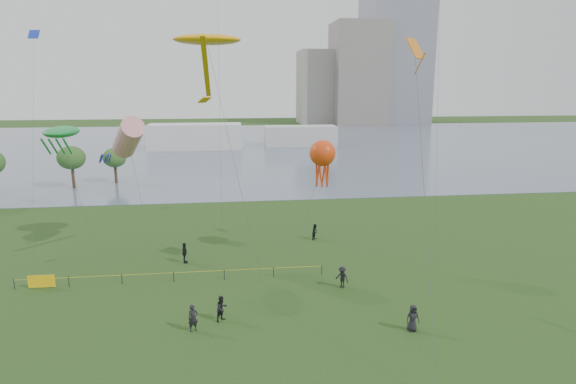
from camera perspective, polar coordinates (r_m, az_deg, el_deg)
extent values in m
plane|color=#193510|center=(27.74, 2.72, -21.11)|extent=(400.00, 400.00, 0.00)
cube|color=slate|center=(123.72, -5.14, 5.52)|extent=(400.00, 120.00, 0.08)
cube|color=slate|center=(191.38, 8.35, 13.66)|extent=(20.00, 20.00, 38.00)
cube|color=gray|center=(194.07, 3.74, 12.27)|extent=(16.00, 18.00, 28.00)
cube|color=silver|center=(118.61, -10.92, 6.48)|extent=(22.00, 8.00, 6.00)
cube|color=silver|center=(122.71, 1.46, 6.67)|extent=(18.00, 7.00, 5.00)
cylinder|color=#352818|center=(79.09, -24.09, 1.41)|extent=(0.44, 0.44, 2.88)
ellipsoid|color=#366126|center=(78.58, -24.30, 3.72)|extent=(4.09, 4.09, 3.45)
cylinder|color=#352818|center=(80.79, -19.73, 1.87)|extent=(0.44, 0.44, 2.52)
ellipsoid|color=#366126|center=(80.35, -19.88, 3.84)|extent=(3.58, 3.58, 3.02)
cylinder|color=black|center=(43.01, -29.71, -9.46)|extent=(0.07, 0.07, 0.85)
cylinder|color=black|center=(41.62, -24.55, -9.63)|extent=(0.07, 0.07, 0.85)
cylinder|color=black|center=(40.59, -19.09, -9.72)|extent=(0.07, 0.07, 0.85)
cylinder|color=black|center=(39.93, -13.39, -9.73)|extent=(0.07, 0.07, 0.85)
cylinder|color=black|center=(39.66, -7.56, -9.63)|extent=(0.07, 0.07, 0.85)
cylinder|color=black|center=(39.80, -1.71, -9.44)|extent=(0.07, 0.07, 0.85)
cylinder|color=black|center=(40.33, 4.03, -9.16)|extent=(0.07, 0.07, 0.85)
cylinder|color=yellow|center=(39.81, -13.41, -9.30)|extent=(24.00, 0.03, 0.03)
cube|color=yellow|center=(42.23, -27.19, -9.39)|extent=(2.00, 0.04, 1.00)
imported|color=black|center=(33.11, -7.84, -13.51)|extent=(1.06, 1.05, 1.73)
imported|color=black|center=(37.89, 6.43, -10.00)|extent=(1.22, 1.24, 1.71)
imported|color=black|center=(43.50, -12.16, -7.07)|extent=(0.48, 1.09, 1.84)
imported|color=black|center=(32.60, 14.57, -14.25)|extent=(0.86, 0.57, 1.75)
imported|color=black|center=(32.13, -11.19, -14.46)|extent=(0.76, 0.64, 1.78)
imported|color=black|center=(48.81, 3.25, -4.73)|extent=(0.96, 1.00, 1.62)
cylinder|color=#3F3F42|center=(38.70, -6.40, 3.74)|extent=(3.84, 5.23, 18.90)
ellipsoid|color=orange|center=(41.01, -9.58, 17.39)|extent=(5.44, 3.40, 0.85)
cube|color=orange|center=(36.68, -9.71, 14.20)|extent=(0.36, 6.98, 4.09)
cube|color=orange|center=(32.89, -9.85, 10.72)|extent=(0.95, 0.95, 0.42)
cylinder|color=#3F3F42|center=(42.90, -16.92, -1.35)|extent=(2.42, 4.63, 10.83)
cylinder|color=red|center=(44.44, -18.41, 6.12)|extent=(3.88, 5.28, 3.98)
cylinder|color=#1A1BBB|center=(43.77, -20.36, 3.76)|extent=(0.60, 1.13, 0.88)
cylinder|color=#1A1BBB|center=(44.20, -20.60, 3.83)|extent=(0.60, 1.13, 0.88)
cylinder|color=#1A1BBB|center=(44.17, -21.21, 3.77)|extent=(0.60, 1.13, 0.88)
cylinder|color=#1A1BBB|center=(43.72, -21.35, 3.68)|extent=(0.60, 1.13, 0.88)
cylinder|color=#1A1BBB|center=(43.47, -20.83, 3.67)|extent=(0.60, 1.13, 0.88)
cylinder|color=#3F3F42|center=(42.90, -23.24, -1.35)|extent=(3.32, 3.99, 11.55)
ellipsoid|color=#188836|center=(44.35, -25.24, 6.48)|extent=(2.61, 4.69, 0.91)
cylinder|color=#188836|center=(43.20, -26.77, 4.85)|extent=(0.16, 1.79, 1.54)
cylinder|color=#188836|center=(43.02, -26.08, 4.89)|extent=(0.16, 1.79, 1.54)
cylinder|color=#188836|center=(42.84, -25.38, 4.93)|extent=(0.16, 1.79, 1.54)
cylinder|color=#188836|center=(42.67, -24.68, 4.97)|extent=(0.16, 1.79, 1.54)
cylinder|color=#3F3F42|center=(40.38, 2.32, -2.55)|extent=(3.16, 3.65, 9.63)
sphere|color=red|center=(41.43, 4.11, 4.61)|extent=(2.25, 2.25, 2.25)
cylinder|color=red|center=(41.78, 4.75, 2.45)|extent=(0.18, 0.54, 2.60)
cylinder|color=red|center=(42.15, 4.30, 2.55)|extent=(0.49, 0.36, 2.61)
cylinder|color=red|center=(42.06, 3.63, 2.53)|extent=(0.49, 0.36, 2.61)
cylinder|color=red|center=(41.59, 3.40, 2.42)|extent=(0.18, 0.54, 2.60)
cylinder|color=red|center=(41.22, 3.85, 2.32)|extent=(0.49, 0.36, 2.61)
cylinder|color=red|center=(41.32, 4.53, 2.34)|extent=(0.49, 0.36, 2.61)
cylinder|color=#3F3F42|center=(28.96, 15.94, -0.90)|extent=(2.52, 12.02, 17.73)
cube|color=orange|center=(34.30, 14.87, 16.13)|extent=(1.65, 1.65, 1.34)
cylinder|color=orange|center=(33.42, 15.35, 14.48)|extent=(0.08, 1.58, 1.35)
cube|color=#1933B2|center=(48.57, -27.90, 16.20)|extent=(1.04, 1.00, 0.76)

